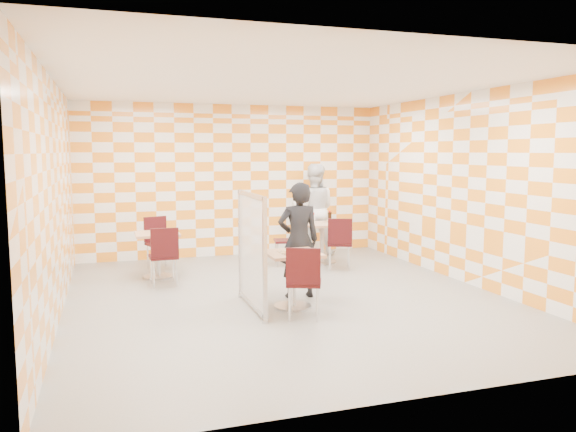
{
  "coord_description": "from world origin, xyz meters",
  "views": [
    {
      "loc": [
        -2.38,
        -7.48,
        2.08
      ],
      "look_at": [
        0.1,
        0.2,
        1.15
      ],
      "focal_mm": 35.0,
      "sensor_mm": 36.0,
      "label": 1
    }
  ],
  "objects_px": {
    "chair_main_front": "(304,277)",
    "chair_second_front": "(340,239)",
    "main_table": "(293,270)",
    "empty_table": "(158,247)",
    "chair_second_side": "(291,236)",
    "chair_empty_far": "(158,238)",
    "man_dark": "(299,240)",
    "man_white": "(314,209)",
    "second_table": "(322,236)",
    "partition": "(252,251)",
    "soda_bottle": "(330,217)",
    "sport_bottle": "(313,218)",
    "chair_empty_near": "(164,252)"
  },
  "relations": [
    {
      "from": "chair_main_front",
      "to": "chair_second_front",
      "type": "height_order",
      "value": "same"
    },
    {
      "from": "main_table",
      "to": "empty_table",
      "type": "height_order",
      "value": "same"
    },
    {
      "from": "chair_second_side",
      "to": "chair_empty_far",
      "type": "xyz_separation_m",
      "value": [
        -2.35,
        0.43,
        0.0
      ]
    },
    {
      "from": "chair_main_front",
      "to": "main_table",
      "type": "bearing_deg",
      "value": 84.84
    },
    {
      "from": "man_dark",
      "to": "main_table",
      "type": "bearing_deg",
      "value": 67.71
    },
    {
      "from": "chair_empty_far",
      "to": "man_white",
      "type": "xyz_separation_m",
      "value": [
        3.12,
        0.45,
        0.37
      ]
    },
    {
      "from": "second_table",
      "to": "chair_second_front",
      "type": "bearing_deg",
      "value": -84.72
    },
    {
      "from": "chair_second_front",
      "to": "man_white",
      "type": "relative_size",
      "value": 0.5
    },
    {
      "from": "chair_empty_far",
      "to": "man_white",
      "type": "distance_m",
      "value": 3.17
    },
    {
      "from": "chair_second_front",
      "to": "chair_second_side",
      "type": "relative_size",
      "value": 1.0
    },
    {
      "from": "partition",
      "to": "man_dark",
      "type": "bearing_deg",
      "value": 27.88
    },
    {
      "from": "second_table",
      "to": "soda_bottle",
      "type": "distance_m",
      "value": 0.38
    },
    {
      "from": "chair_main_front",
      "to": "man_white",
      "type": "relative_size",
      "value": 0.5
    },
    {
      "from": "empty_table",
      "to": "sport_bottle",
      "type": "relative_size",
      "value": 3.75
    },
    {
      "from": "empty_table",
      "to": "chair_main_front",
      "type": "relative_size",
      "value": 0.81
    },
    {
      "from": "chair_second_front",
      "to": "partition",
      "type": "relative_size",
      "value": 0.6
    },
    {
      "from": "chair_second_side",
      "to": "chair_empty_near",
      "type": "distance_m",
      "value": 2.57
    },
    {
      "from": "sport_bottle",
      "to": "chair_second_front",
      "type": "bearing_deg",
      "value": -73.87
    },
    {
      "from": "second_table",
      "to": "chair_empty_far",
      "type": "distance_m",
      "value": 2.99
    },
    {
      "from": "empty_table",
      "to": "soda_bottle",
      "type": "bearing_deg",
      "value": 5.84
    },
    {
      "from": "chair_second_front",
      "to": "partition",
      "type": "distance_m",
      "value": 2.86
    },
    {
      "from": "main_table",
      "to": "second_table",
      "type": "xyz_separation_m",
      "value": [
        1.47,
        2.69,
        0.0
      ]
    },
    {
      "from": "main_table",
      "to": "man_dark",
      "type": "bearing_deg",
      "value": 63.09
    },
    {
      "from": "chair_empty_near",
      "to": "sport_bottle",
      "type": "xyz_separation_m",
      "value": [
        2.84,
        1.04,
        0.29
      ]
    },
    {
      "from": "sport_bottle",
      "to": "chair_empty_near",
      "type": "bearing_deg",
      "value": -159.92
    },
    {
      "from": "chair_empty_far",
      "to": "man_dark",
      "type": "bearing_deg",
      "value": -56.47
    },
    {
      "from": "man_white",
      "to": "soda_bottle",
      "type": "height_order",
      "value": "man_white"
    },
    {
      "from": "chair_main_front",
      "to": "man_dark",
      "type": "relative_size",
      "value": 0.56
    },
    {
      "from": "chair_second_front",
      "to": "chair_second_side",
      "type": "xyz_separation_m",
      "value": [
        -0.68,
        0.68,
        0.0
      ]
    },
    {
      "from": "chair_second_side",
      "to": "chair_empty_near",
      "type": "xyz_separation_m",
      "value": [
        -2.38,
        -0.97,
        0.0
      ]
    },
    {
      "from": "chair_empty_near",
      "to": "chair_second_front",
      "type": "bearing_deg",
      "value": 5.47
    },
    {
      "from": "second_table",
      "to": "man_dark",
      "type": "distance_m",
      "value": 2.54
    },
    {
      "from": "sport_bottle",
      "to": "soda_bottle",
      "type": "height_order",
      "value": "soda_bottle"
    },
    {
      "from": "second_table",
      "to": "chair_empty_far",
      "type": "bearing_deg",
      "value": 171.78
    },
    {
      "from": "empty_table",
      "to": "man_white",
      "type": "bearing_deg",
      "value": 20.21
    },
    {
      "from": "empty_table",
      "to": "chair_main_front",
      "type": "xyz_separation_m",
      "value": [
        1.51,
        -2.98,
        0.04
      ]
    },
    {
      "from": "main_table",
      "to": "chair_second_front",
      "type": "relative_size",
      "value": 0.81
    },
    {
      "from": "partition",
      "to": "chair_main_front",
      "type": "bearing_deg",
      "value": -53.51
    },
    {
      "from": "empty_table",
      "to": "chair_empty_near",
      "type": "relative_size",
      "value": 0.81
    },
    {
      "from": "sport_bottle",
      "to": "soda_bottle",
      "type": "bearing_deg",
      "value": -6.93
    },
    {
      "from": "chair_second_side",
      "to": "partition",
      "type": "bearing_deg",
      "value": -118.17
    },
    {
      "from": "chair_empty_near",
      "to": "man_white",
      "type": "bearing_deg",
      "value": 30.41
    },
    {
      "from": "chair_main_front",
      "to": "soda_bottle",
      "type": "height_order",
      "value": "soda_bottle"
    },
    {
      "from": "chair_main_front",
      "to": "chair_second_side",
      "type": "xyz_separation_m",
      "value": [
        0.91,
        3.28,
        0.0
      ]
    },
    {
      "from": "empty_table",
      "to": "second_table",
      "type": "bearing_deg",
      "value": 5.61
    },
    {
      "from": "second_table",
      "to": "chair_main_front",
      "type": "xyz_separation_m",
      "value": [
        -1.53,
        -3.28,
        0.04
      ]
    },
    {
      "from": "main_table",
      "to": "sport_bottle",
      "type": "xyz_separation_m",
      "value": [
        1.32,
        2.76,
        0.33
      ]
    },
    {
      "from": "man_dark",
      "to": "sport_bottle",
      "type": "xyz_separation_m",
      "value": [
        1.07,
        2.27,
        0.01
      ]
    },
    {
      "from": "man_white",
      "to": "chair_second_front",
      "type": "bearing_deg",
      "value": 106.36
    },
    {
      "from": "partition",
      "to": "man_dark",
      "type": "xyz_separation_m",
      "value": [
        0.8,
        0.42,
        0.03
      ]
    }
  ]
}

